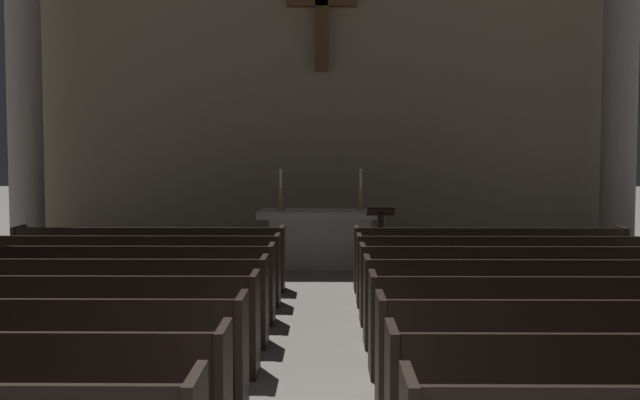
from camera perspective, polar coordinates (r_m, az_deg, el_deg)
The scene contains 18 objects.
pew_left_row_4 at distance 7.86m, azimuth -19.12°, elevation -8.35°, with size 3.95×0.50×0.95m.
pew_left_row_5 at distance 8.87m, azimuth -16.73°, elevation -6.93°, with size 3.95×0.50×0.95m.
pew_left_row_6 at distance 9.90m, azimuth -14.84°, elevation -5.79°, with size 3.95×0.50×0.95m.
pew_left_row_7 at distance 10.94m, azimuth -13.32°, elevation -4.87°, with size 3.95×0.50×0.95m.
pew_left_row_8 at distance 11.99m, azimuth -12.07°, elevation -4.10°, with size 3.95×0.50×0.95m.
pew_right_row_3 at distance 6.77m, azimuth 21.30°, elevation -10.34°, with size 3.95×0.50×0.95m.
pew_right_row_4 at distance 7.77m, azimuth 18.42°, elevation -8.46°, with size 3.95×0.50×0.95m.
pew_right_row_5 at distance 8.79m, azimuth 16.24°, elevation -7.01°, with size 3.95×0.50×0.95m.
pew_right_row_6 at distance 9.83m, azimuth 14.52°, elevation -5.85°, with size 3.95×0.50×0.95m.
pew_right_row_7 at distance 10.88m, azimuth 13.13°, elevation -4.91°, with size 3.95×0.50×0.95m.
pew_right_row_8 at distance 11.94m, azimuth 11.99°, elevation -4.14°, with size 3.95×0.50×0.95m.
column_left_fourth at distance 15.86m, azimuth -20.46°, elevation 9.28°, with size 0.95×0.95×7.56m.
column_right_fourth at distance 15.76m, azimuth 20.73°, elevation 9.31°, with size 0.95×0.95×7.56m.
altar at distance 13.98m, azimuth 0.04°, elevation -2.68°, with size 2.20×0.90×1.01m.
candlestick_left at distance 13.95m, azimuth -2.83°, elevation 0.24°, with size 0.16×0.16×0.73m.
candlestick_right at distance 13.93m, azimuth 2.92°, elevation 0.23°, with size 0.16×0.16×0.73m.
apse_with_cross at distance 16.42m, azimuth 0.12°, elevation 11.42°, with size 11.99×0.51×8.58m.
lectern at distance 12.82m, azimuth 4.36°, elevation -3.21°, with size 0.44×0.36×1.15m.
Camera 1 is at (0.13, -3.99, 2.09)m, focal length 44.67 mm.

